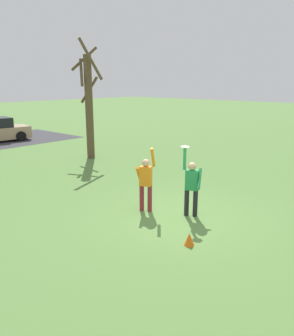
{
  "coord_description": "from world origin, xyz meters",
  "views": [
    {
      "loc": [
        -7.68,
        -5.51,
        3.91
      ],
      "look_at": [
        0.01,
        1.31,
        1.29
      ],
      "focal_mm": 36.2,
      "sensor_mm": 36.0,
      "label": 1
    }
  ],
  "objects_px": {
    "frisbee_disc": "(185,147)",
    "field_cone_orange": "(189,239)",
    "bare_tree_tall": "(89,103)",
    "person_catcher": "(192,184)",
    "person_defender": "(146,181)"
  },
  "relations": [
    {
      "from": "bare_tree_tall",
      "to": "field_cone_orange",
      "type": "distance_m",
      "value": 11.05
    },
    {
      "from": "bare_tree_tall",
      "to": "field_cone_orange",
      "type": "relative_size",
      "value": 18.57
    },
    {
      "from": "field_cone_orange",
      "to": "frisbee_disc",
      "type": "bearing_deg",
      "value": 39.92
    },
    {
      "from": "bare_tree_tall",
      "to": "person_defender",
      "type": "bearing_deg",
      "value": -117.39
    },
    {
      "from": "bare_tree_tall",
      "to": "field_cone_orange",
      "type": "height_order",
      "value": "bare_tree_tall"
    },
    {
      "from": "person_catcher",
      "to": "person_defender",
      "type": "relative_size",
      "value": 1.02
    },
    {
      "from": "person_defender",
      "to": "frisbee_disc",
      "type": "distance_m",
      "value": 1.62
    },
    {
      "from": "person_catcher",
      "to": "field_cone_orange",
      "type": "distance_m",
      "value": 2.09
    },
    {
      "from": "frisbee_disc",
      "to": "field_cone_orange",
      "type": "bearing_deg",
      "value": -140.08
    },
    {
      "from": "person_catcher",
      "to": "person_defender",
      "type": "distance_m",
      "value": 1.41
    },
    {
      "from": "person_defender",
      "to": "bare_tree_tall",
      "type": "distance_m",
      "value": 8.38
    },
    {
      "from": "person_catcher",
      "to": "bare_tree_tall",
      "type": "relative_size",
      "value": 0.35
    },
    {
      "from": "person_catcher",
      "to": "frisbee_disc",
      "type": "height_order",
      "value": "frisbee_disc"
    },
    {
      "from": "person_defender",
      "to": "field_cone_orange",
      "type": "height_order",
      "value": "person_defender"
    },
    {
      "from": "frisbee_disc",
      "to": "bare_tree_tall",
      "type": "distance_m",
      "value": 8.98
    }
  ]
}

